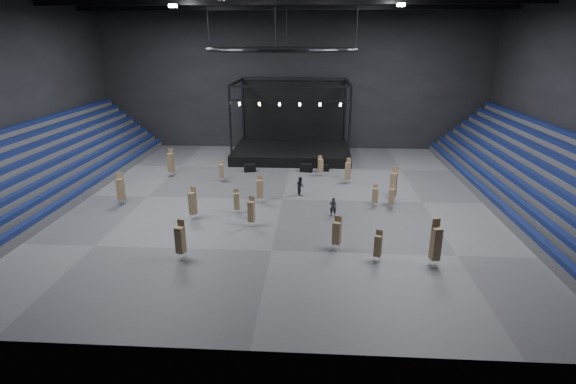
# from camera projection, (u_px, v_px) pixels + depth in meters

# --- Properties ---
(floor) EXTENTS (50.00, 50.00, 0.00)m
(floor) POSITION_uv_depth(u_px,v_px,m) (283.00, 199.00, 40.74)
(floor) COLOR #515154
(floor) RESTS_ON ground
(wall_back) EXTENTS (50.00, 0.20, 18.00)m
(wall_back) POSITION_uv_depth(u_px,v_px,m) (294.00, 79.00, 57.70)
(wall_back) COLOR black
(wall_back) RESTS_ON ground
(wall_front) EXTENTS (50.00, 0.20, 18.00)m
(wall_front) POSITION_uv_depth(u_px,v_px,m) (244.00, 164.00, 18.00)
(wall_front) COLOR black
(wall_front) RESTS_ON ground
(bleachers_left) EXTENTS (7.20, 40.00, 6.40)m
(bleachers_left) POSITION_uv_depth(u_px,v_px,m) (36.00, 177.00, 41.51)
(bleachers_left) COLOR #474749
(bleachers_left) RESTS_ON floor
(bleachers_right) EXTENTS (7.20, 40.00, 6.40)m
(bleachers_right) POSITION_uv_depth(u_px,v_px,m) (546.00, 186.00, 38.85)
(bleachers_right) COLOR #474749
(bleachers_right) RESTS_ON floor
(stage) EXTENTS (14.00, 10.00, 9.20)m
(stage) POSITION_uv_depth(u_px,v_px,m) (292.00, 144.00, 55.62)
(stage) COLOR black
(stage) RESTS_ON floor
(truss_ring) EXTENTS (12.30, 12.30, 5.15)m
(truss_ring) POSITION_uv_depth(u_px,v_px,m) (282.00, 49.00, 36.56)
(truss_ring) COLOR black
(truss_ring) RESTS_ON ceiling
(flight_case_left) EXTENTS (1.38, 0.98, 0.83)m
(flight_case_left) POSITION_uv_depth(u_px,v_px,m) (250.00, 168.00, 49.22)
(flight_case_left) COLOR black
(flight_case_left) RESTS_ON floor
(flight_case_mid) EXTENTS (1.43, 0.91, 0.89)m
(flight_case_mid) POSITION_uv_depth(u_px,v_px,m) (306.00, 168.00, 49.15)
(flight_case_mid) COLOR black
(flight_case_mid) RESTS_ON floor
(flight_case_right) EXTENTS (1.12, 0.59, 0.74)m
(flight_case_right) POSITION_uv_depth(u_px,v_px,m) (324.00, 168.00, 49.41)
(flight_case_right) COLOR black
(flight_case_right) RESTS_ON floor
(chair_stack_0) EXTENTS (0.53, 0.53, 2.11)m
(chair_stack_0) POSITION_uv_depth(u_px,v_px,m) (236.00, 201.00, 37.13)
(chair_stack_0) COLOR silver
(chair_stack_0) RESTS_ON floor
(chair_stack_1) EXTENTS (0.63, 0.63, 2.69)m
(chair_stack_1) POSITION_uv_depth(u_px,v_px,m) (193.00, 203.00, 35.87)
(chair_stack_1) COLOR silver
(chair_stack_1) RESTS_ON floor
(chair_stack_2) EXTENTS (0.62, 0.62, 2.59)m
(chair_stack_2) POSITION_uv_depth(u_px,v_px,m) (348.00, 170.00, 44.98)
(chair_stack_2) COLOR silver
(chair_stack_2) RESTS_ON floor
(chair_stack_3) EXTENTS (0.57, 0.57, 2.83)m
(chair_stack_3) POSITION_uv_depth(u_px,v_px,m) (121.00, 189.00, 39.07)
(chair_stack_3) COLOR silver
(chair_stack_3) RESTS_ON floor
(chair_stack_4) EXTENTS (0.59, 0.59, 2.18)m
(chair_stack_4) POSITION_uv_depth(u_px,v_px,m) (320.00, 165.00, 47.46)
(chair_stack_4) COLOR silver
(chair_stack_4) RESTS_ON floor
(chair_stack_5) EXTENTS (0.66, 0.66, 2.70)m
(chair_stack_5) POSITION_uv_depth(u_px,v_px,m) (180.00, 239.00, 29.30)
(chair_stack_5) COLOR silver
(chair_stack_5) RESTS_ON floor
(chair_stack_6) EXTENTS (0.46, 0.46, 2.10)m
(chair_stack_6) POSITION_uv_depth(u_px,v_px,m) (391.00, 196.00, 38.30)
(chair_stack_6) COLOR silver
(chair_stack_6) RESTS_ON floor
(chair_stack_7) EXTENTS (0.66, 0.66, 3.16)m
(chair_stack_7) POSITION_uv_depth(u_px,v_px,m) (436.00, 243.00, 28.28)
(chair_stack_7) COLOR silver
(chair_stack_7) RESTS_ON floor
(chair_stack_8) EXTENTS (0.54, 0.54, 2.10)m
(chair_stack_8) POSITION_uv_depth(u_px,v_px,m) (222.00, 170.00, 45.71)
(chair_stack_8) COLOR silver
(chair_stack_8) RESTS_ON floor
(chair_stack_9) EXTENTS (0.48, 0.48, 1.92)m
(chair_stack_9) POSITION_uv_depth(u_px,v_px,m) (375.00, 195.00, 38.84)
(chair_stack_9) COLOR silver
(chair_stack_9) RESTS_ON floor
(chair_stack_10) EXTENTS (0.64, 0.64, 2.93)m
(chair_stack_10) POSITION_uv_depth(u_px,v_px,m) (171.00, 162.00, 47.34)
(chair_stack_10) COLOR silver
(chair_stack_10) RESTS_ON floor
(chair_stack_11) EXTENTS (0.71, 0.71, 3.07)m
(chair_stack_11) POSITION_uv_depth(u_px,v_px,m) (394.00, 184.00, 40.09)
(chair_stack_11) COLOR silver
(chair_stack_11) RESTS_ON floor
(chair_stack_12) EXTENTS (0.58, 0.58, 2.14)m
(chair_stack_12) POSITION_uv_depth(u_px,v_px,m) (378.00, 245.00, 29.06)
(chair_stack_12) COLOR silver
(chair_stack_12) RESTS_ON floor
(chair_stack_13) EXTENTS (0.56, 0.56, 2.41)m
(chair_stack_13) POSITION_uv_depth(u_px,v_px,m) (251.00, 211.00, 34.53)
(chair_stack_13) COLOR silver
(chair_stack_13) RESTS_ON floor
(chair_stack_14) EXTENTS (0.53, 0.53, 2.45)m
(chair_stack_14) POSITION_uv_depth(u_px,v_px,m) (260.00, 188.00, 39.65)
(chair_stack_14) COLOR silver
(chair_stack_14) RESTS_ON floor
(chair_stack_15) EXTENTS (0.67, 0.67, 2.40)m
(chair_stack_15) POSITION_uv_depth(u_px,v_px,m) (337.00, 232.00, 30.66)
(chair_stack_15) COLOR silver
(chair_stack_15) RESTS_ON floor
(man_center) EXTENTS (0.61, 0.43, 1.60)m
(man_center) POSITION_uv_depth(u_px,v_px,m) (333.00, 207.00, 36.64)
(man_center) COLOR black
(man_center) RESTS_ON floor
(crew_member) EXTENTS (0.94, 1.04, 1.75)m
(crew_member) POSITION_uv_depth(u_px,v_px,m) (300.00, 186.00, 41.65)
(crew_member) COLOR black
(crew_member) RESTS_ON floor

